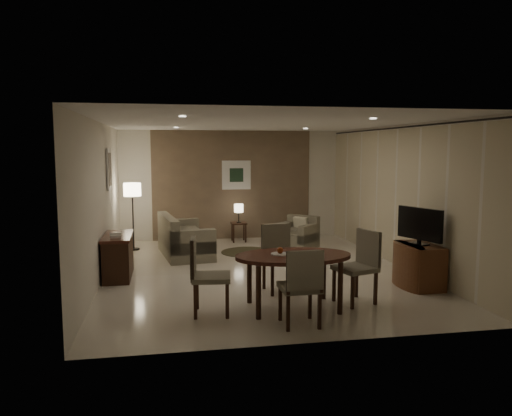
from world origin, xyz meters
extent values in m
cube|color=beige|center=(0.00, 0.00, 0.00)|extent=(5.50, 7.00, 0.00)
cube|color=white|center=(0.00, 0.00, 2.70)|extent=(5.50, 7.00, 0.00)
cube|color=#766049|center=(0.00, 3.50, 1.35)|extent=(5.50, 0.00, 2.70)
cube|color=beige|center=(-2.75, 0.00, 1.35)|extent=(0.00, 7.00, 2.70)
cube|color=beige|center=(2.75, 0.00, 1.35)|extent=(0.00, 7.00, 2.70)
cube|color=#766049|center=(0.00, 3.48, 1.35)|extent=(3.96, 0.03, 2.70)
cylinder|color=black|center=(2.68, 0.00, 2.64)|extent=(0.03, 6.80, 0.03)
cube|color=silver|center=(0.10, 3.46, 1.60)|extent=(0.72, 0.03, 0.72)
cube|color=#1C321F|center=(0.10, 3.44, 1.60)|extent=(0.34, 0.01, 0.34)
cube|color=silver|center=(-2.72, 1.20, 1.85)|extent=(0.03, 0.60, 0.80)
cube|color=gray|center=(-2.71, 1.20, 1.85)|extent=(0.01, 0.46, 0.64)
cylinder|color=white|center=(-1.40, -1.80, 2.69)|extent=(0.10, 0.10, 0.01)
cylinder|color=white|center=(1.40, -1.80, 2.69)|extent=(0.10, 0.10, 0.01)
cylinder|color=white|center=(-1.40, 1.80, 2.69)|extent=(0.10, 0.10, 0.01)
cylinder|color=white|center=(1.40, 1.80, 2.69)|extent=(0.10, 0.10, 0.01)
cylinder|color=white|center=(-0.09, -2.18, 0.78)|extent=(0.26, 0.26, 0.02)
cylinder|color=white|center=(0.31, -2.28, 0.78)|extent=(0.26, 0.26, 0.02)
sphere|color=#9B3911|center=(-0.09, -2.18, 0.83)|extent=(0.09, 0.09, 0.09)
cube|color=white|center=(0.31, -2.28, 0.80)|extent=(0.12, 0.08, 0.03)
cylinder|color=#3B3521|center=(0.09, 1.71, 0.01)|extent=(1.15, 1.15, 0.01)
camera|label=1|loc=(-1.66, -8.85, 2.23)|focal=35.00mm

